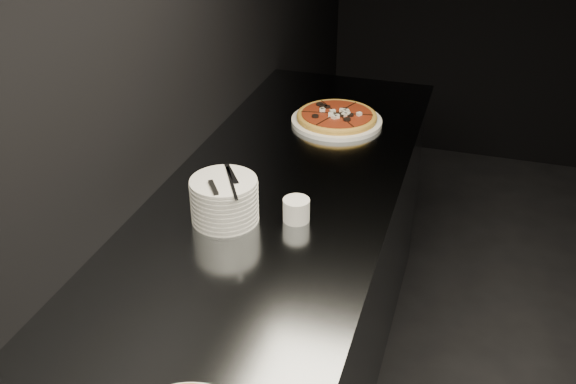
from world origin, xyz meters
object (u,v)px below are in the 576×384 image
(plate_stack, at_px, (224,200))
(ramekin, at_px, (296,209))
(counter, at_px, (267,327))
(cutlery, at_px, (224,182))
(pizza_tomato, at_px, (337,118))

(plate_stack, height_order, ramekin, plate_stack)
(counter, xyz_separation_m, cutlery, (-0.09, -0.09, 0.59))
(pizza_tomato, xyz_separation_m, ramekin, (0.05, -0.72, 0.01))
(plate_stack, relative_size, ramekin, 2.47)
(ramekin, bearing_deg, cutlery, -159.24)
(cutlery, relative_size, ramekin, 2.52)
(plate_stack, height_order, cutlery, cutlery)
(pizza_tomato, bearing_deg, plate_stack, -100.89)
(pizza_tomato, distance_m, cutlery, 0.81)
(cutlery, bearing_deg, counter, 10.56)
(cutlery, bearing_deg, ramekin, -14.89)
(cutlery, height_order, ramekin, cutlery)
(counter, relative_size, pizza_tomato, 6.74)
(pizza_tomato, bearing_deg, ramekin, -85.89)
(plate_stack, distance_m, cutlery, 0.07)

